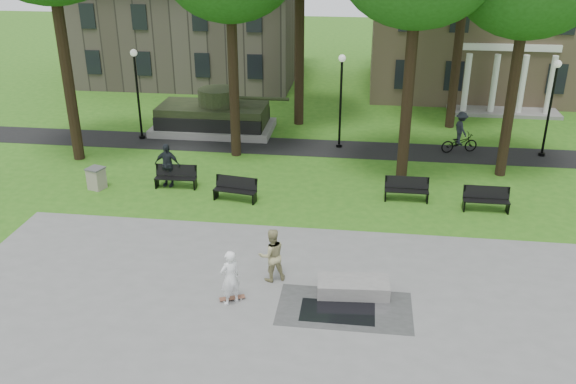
# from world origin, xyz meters

# --- Properties ---
(ground) EXTENTS (120.00, 120.00, 0.00)m
(ground) POSITION_xyz_m (0.00, 0.00, 0.00)
(ground) COLOR #2C6317
(ground) RESTS_ON ground
(plaza) EXTENTS (22.00, 16.00, 0.02)m
(plaza) POSITION_xyz_m (0.00, -5.00, 0.01)
(plaza) COLOR gray
(plaza) RESTS_ON ground
(footpath) EXTENTS (44.00, 2.60, 0.01)m
(footpath) POSITION_xyz_m (0.00, 12.00, 0.01)
(footpath) COLOR black
(footpath) RESTS_ON ground
(building_right) EXTENTS (17.00, 12.00, 8.60)m
(building_right) POSITION_xyz_m (10.00, 26.00, 4.34)
(building_right) COLOR #9E8460
(building_right) RESTS_ON ground
(building_left) EXTENTS (15.00, 10.00, 7.20)m
(building_left) POSITION_xyz_m (-11.00, 26.50, 3.60)
(building_left) COLOR #4C443D
(building_left) RESTS_ON ground
(lamp_left) EXTENTS (0.36, 0.36, 4.73)m
(lamp_left) POSITION_xyz_m (-10.00, 12.30, 2.79)
(lamp_left) COLOR black
(lamp_left) RESTS_ON ground
(lamp_mid) EXTENTS (0.36, 0.36, 4.73)m
(lamp_mid) POSITION_xyz_m (0.50, 12.30, 2.79)
(lamp_mid) COLOR black
(lamp_mid) RESTS_ON ground
(lamp_right) EXTENTS (0.36, 0.36, 4.73)m
(lamp_right) POSITION_xyz_m (10.50, 12.30, 2.79)
(lamp_right) COLOR black
(lamp_right) RESTS_ON ground
(tank_monument) EXTENTS (7.45, 3.40, 2.40)m
(tank_monument) POSITION_xyz_m (-6.46, 14.00, 0.86)
(tank_monument) COLOR gray
(tank_monument) RESTS_ON ground
(puddle) EXTENTS (2.20, 1.20, 0.00)m
(puddle) POSITION_xyz_m (1.23, -2.26, 0.02)
(puddle) COLOR black
(puddle) RESTS_ON plaza
(concrete_block) EXTENTS (2.27, 1.16, 0.45)m
(concrete_block) POSITION_xyz_m (1.64, -1.20, 0.24)
(concrete_block) COLOR gray
(concrete_block) RESTS_ON plaza
(skateboard) EXTENTS (0.80, 0.48, 0.07)m
(skateboard) POSITION_xyz_m (-2.00, -2.03, 0.06)
(skateboard) COLOR brown
(skateboard) RESTS_ON plaza
(skateboarder) EXTENTS (0.76, 0.75, 1.78)m
(skateboarder) POSITION_xyz_m (-1.99, -2.21, 0.91)
(skateboarder) COLOR white
(skateboarder) RESTS_ON plaza
(friend_watching) EXTENTS (1.07, 0.98, 1.79)m
(friend_watching) POSITION_xyz_m (-0.97, -0.73, 0.91)
(friend_watching) COLOR tan
(friend_watching) RESTS_ON plaza
(pedestrian_walker) EXTENTS (1.16, 0.56, 1.93)m
(pedestrian_walker) POSITION_xyz_m (-6.65, 6.34, 0.96)
(pedestrian_walker) COLOR black
(pedestrian_walker) RESTS_ON ground
(cyclist) EXTENTS (1.97, 1.18, 2.08)m
(cyclist) POSITION_xyz_m (6.49, 12.32, 0.85)
(cyclist) COLOR black
(cyclist) RESTS_ON ground
(park_bench_0) EXTENTS (1.81, 0.59, 1.00)m
(park_bench_0) POSITION_xyz_m (-6.24, 6.20, 0.52)
(park_bench_0) COLOR black
(park_bench_0) RESTS_ON ground
(park_bench_1) EXTENTS (1.85, 0.80, 1.00)m
(park_bench_1) POSITION_xyz_m (-3.42, 5.21, 0.52)
(park_bench_1) COLOR black
(park_bench_1) RESTS_ON ground
(park_bench_2) EXTENTS (1.80, 0.53, 1.00)m
(park_bench_2) POSITION_xyz_m (3.60, 6.10, 0.52)
(park_bench_2) COLOR black
(park_bench_2) RESTS_ON ground
(park_bench_3) EXTENTS (1.80, 0.53, 1.00)m
(park_bench_3) POSITION_xyz_m (6.69, 5.51, 0.52)
(park_bench_3) COLOR black
(park_bench_3) RESTS_ON ground
(trash_bin) EXTENTS (0.83, 0.83, 0.96)m
(trash_bin) POSITION_xyz_m (-9.60, 5.60, 0.49)
(trash_bin) COLOR gray
(trash_bin) RESTS_ON ground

